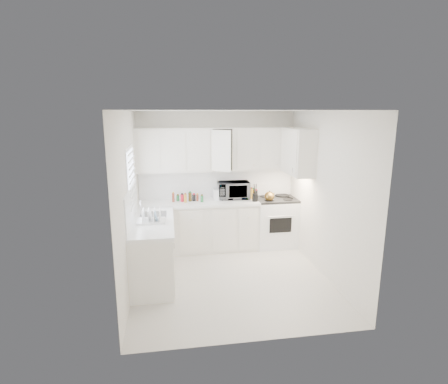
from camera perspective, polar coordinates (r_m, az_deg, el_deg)
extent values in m
plane|color=beige|center=(5.76, 1.11, -13.78)|extent=(3.20, 3.20, 0.00)
plane|color=white|center=(5.15, 1.24, 13.04)|extent=(3.20, 3.20, 0.00)
plane|color=silver|center=(6.85, -1.17, 2.06)|extent=(3.00, 0.00, 3.00)
plane|color=silver|center=(3.81, 5.41, -6.87)|extent=(3.00, 0.00, 3.00)
plane|color=silver|center=(5.26, -15.13, -1.70)|extent=(0.00, 3.20, 3.20)
plane|color=silver|center=(5.76, 16.04, -0.53)|extent=(0.00, 3.20, 3.20)
cube|color=white|center=(6.59, -4.15, -1.75)|extent=(2.24, 0.64, 0.05)
cube|color=white|center=(5.53, -11.49, -4.85)|extent=(0.64, 1.62, 0.05)
cube|color=white|center=(6.86, -1.15, 1.43)|extent=(2.98, 0.02, 0.55)
cube|color=white|center=(5.47, -14.77, -1.94)|extent=(0.02, 1.60, 0.55)
imported|color=gray|center=(6.77, 1.52, 0.64)|extent=(0.60, 0.35, 0.40)
cylinder|color=white|center=(6.76, -0.55, 0.05)|extent=(0.12, 0.12, 0.27)
cylinder|color=brown|center=(6.68, -8.19, -0.86)|extent=(0.06, 0.06, 0.13)
cylinder|color=#26743A|center=(6.59, -7.53, -1.02)|extent=(0.06, 0.06, 0.13)
cylinder|color=red|center=(6.68, -6.91, -0.82)|extent=(0.06, 0.06, 0.13)
cylinder|color=gold|center=(6.60, -6.22, -0.98)|extent=(0.06, 0.06, 0.13)
cylinder|color=#4E3D16|center=(6.69, -5.62, -0.77)|extent=(0.06, 0.06, 0.13)
cylinder|color=black|center=(6.60, -4.92, -0.93)|extent=(0.06, 0.06, 0.13)
cylinder|color=brown|center=(6.70, -4.34, -0.73)|extent=(0.06, 0.06, 0.13)
cylinder|color=#26743A|center=(6.62, -3.63, -0.88)|extent=(0.06, 0.06, 0.13)
cylinder|color=red|center=(6.87, 3.80, -0.11)|extent=(0.06, 0.06, 0.19)
cylinder|color=gold|center=(6.83, 4.36, -0.20)|extent=(0.06, 0.06, 0.19)
cylinder|color=#4E3D16|center=(6.90, 4.69, -0.08)|extent=(0.06, 0.06, 0.19)
cylinder|color=black|center=(6.85, 5.25, -0.17)|extent=(0.06, 0.06, 0.19)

